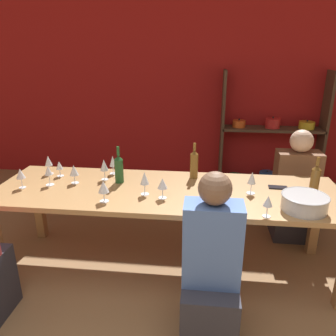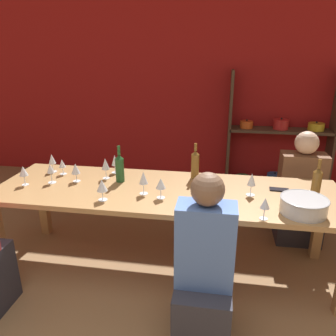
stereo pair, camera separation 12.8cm
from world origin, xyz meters
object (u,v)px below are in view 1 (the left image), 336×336
at_px(wine_glass_red_d, 162,184).
at_px(wine_glass_empty_d, 20,174).
at_px(wine_glass_empty_a, 48,171).
at_px(person_near_a, 210,281).
at_px(wine_glass_white_c, 113,162).
at_px(wine_bottle_amber, 119,168).
at_px(wine_glass_red_a, 48,161).
at_px(wine_glass_red_b, 145,179).
at_px(cell_phone, 278,187).
at_px(dining_table, 167,198).
at_px(wine_glass_white_a, 59,166).
at_px(wine_glass_empty_b, 268,202).
at_px(wine_glass_white_b, 74,171).
at_px(shelf_unit, 271,147).
at_px(person_far_a, 294,197).
at_px(mixing_bowl, 304,202).
at_px(wine_bottle_dark, 315,180).
at_px(wine_glass_empty_c, 103,187).
at_px(wine_glass_red_c, 104,166).
at_px(wine_glass_red_e, 252,179).
at_px(wine_bottle_green, 194,164).

bearing_deg(wine_glass_red_d, wine_glass_empty_d, 176.58).
height_order(wine_glass_empty_a, person_near_a, person_near_a).
bearing_deg(wine_glass_empty_d, wine_glass_red_d, -3.42).
bearing_deg(person_near_a, wine_glass_white_c, 130.73).
relative_size(wine_bottle_amber, wine_glass_red_a, 1.85).
relative_size(wine_glass_red_b, cell_phone, 1.21).
height_order(dining_table, wine_glass_white_a, wine_glass_white_a).
bearing_deg(wine_glass_empty_b, cell_phone, 70.91).
bearing_deg(wine_glass_white_b, shelf_unit, 44.61).
bearing_deg(person_far_a, mixing_bowl, 77.72).
relative_size(wine_bottle_dark, wine_glass_red_d, 1.92).
bearing_deg(cell_phone, wine_glass_empty_a, -175.56).
bearing_deg(dining_table, wine_glass_empty_c, -148.08).
distance_m(wine_glass_red_a, wine_glass_empty_b, 1.93).
bearing_deg(wine_glass_red_a, wine_glass_empty_b, -18.72).
xyz_separation_m(wine_glass_red_c, person_near_a, (0.92, -0.88, -0.43)).
distance_m(wine_bottle_amber, wine_glass_empty_a, 0.58).
distance_m(mixing_bowl, wine_glass_empty_d, 2.19).
height_order(wine_bottle_amber, wine_glass_empty_d, wine_bottle_amber).
xyz_separation_m(dining_table, wine_glass_red_e, (0.67, -0.00, 0.20)).
distance_m(dining_table, wine_glass_red_d, 0.25).
xyz_separation_m(wine_bottle_dark, wine_glass_empty_b, (-0.42, -0.40, -0.02)).
bearing_deg(wine_glass_empty_d, person_near_a, -22.04).
height_order(wine_glass_white_b, person_far_a, person_far_a).
relative_size(wine_glass_red_a, wine_glass_empty_b, 1.12).
bearing_deg(wine_bottle_green, dining_table, -125.69).
bearing_deg(wine_bottle_green, wine_glass_empty_d, -164.52).
relative_size(shelf_unit, wine_glass_empty_d, 9.41).
relative_size(wine_glass_empty_a, wine_glass_empty_d, 1.02).
height_order(wine_glass_empty_a, wine_glass_empty_c, wine_glass_empty_a).
xyz_separation_m(wine_glass_empty_c, wine_glass_white_c, (-0.09, 0.58, -0.00)).
distance_m(wine_glass_empty_d, cell_phone, 2.10).
height_order(wine_glass_empty_d, person_near_a, person_near_a).
bearing_deg(wine_glass_empty_a, wine_glass_white_b, 18.07).
distance_m(wine_glass_empty_a, person_near_a, 1.57).
bearing_deg(wine_glass_red_a, wine_bottle_dark, -5.52).
relative_size(wine_bottle_green, wine_glass_red_b, 1.70).
xyz_separation_m(wine_glass_empty_a, wine_glass_empty_c, (0.55, -0.26, -0.01)).
bearing_deg(wine_glass_red_d, wine_glass_white_b, 164.55).
bearing_deg(dining_table, wine_glass_red_a, 167.75).
height_order(shelf_unit, person_far_a, shelf_unit).
xyz_separation_m(wine_bottle_amber, person_near_a, (0.78, -0.83, -0.42)).
xyz_separation_m(mixing_bowl, wine_glass_red_c, (-1.57, 0.41, 0.07)).
relative_size(wine_glass_empty_a, wine_glass_white_b, 1.05).
distance_m(dining_table, wine_glass_red_b, 0.28).
relative_size(wine_glass_empty_d, person_near_a, 0.14).
xyz_separation_m(wine_glass_empty_d, person_near_a, (1.54, -0.62, -0.42)).
relative_size(wine_glass_empty_a, wine_glass_white_a, 1.20).
distance_m(mixing_bowl, wine_glass_empty_b, 0.31).
height_order(dining_table, wine_bottle_amber, wine_bottle_amber).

